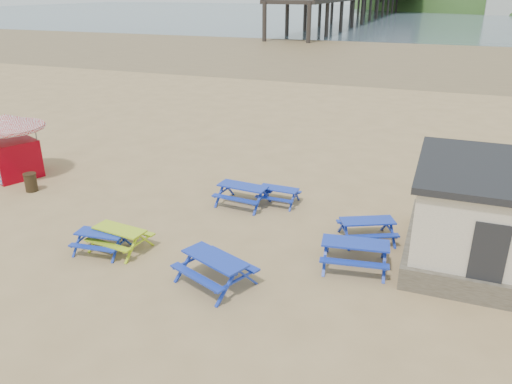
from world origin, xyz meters
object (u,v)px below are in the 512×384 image
at_px(picnic_table_blue_a, 278,196).
at_px(ice_cream_kiosk, 9,138).
at_px(picnic_table_yellow, 120,239).
at_px(picnic_table_blue_b, 243,195).
at_px(litter_bin, 31,182).

xyz_separation_m(picnic_table_blue_a, ice_cream_kiosk, (-12.27, -1.40, 1.51)).
distance_m(picnic_table_yellow, ice_cream_kiosk, 9.65).
distance_m(picnic_table_blue_a, picnic_table_blue_b, 1.44).
bearing_deg(picnic_table_blue_b, litter_bin, -163.14).
height_order(picnic_table_blue_b, litter_bin, picnic_table_blue_b).
relative_size(ice_cream_kiosk, litter_bin, 5.36).
height_order(picnic_table_blue_a, litter_bin, litter_bin).
xyz_separation_m(picnic_table_blue_b, picnic_table_yellow, (-2.38, -4.85, -0.04)).
xyz_separation_m(picnic_table_blue_a, picnic_table_blue_b, (-1.28, -0.64, 0.08)).
bearing_deg(litter_bin, picnic_table_blue_b, 11.92).
relative_size(picnic_table_blue_a, picnic_table_blue_b, 0.76).
relative_size(picnic_table_blue_b, ice_cream_kiosk, 0.49).
distance_m(picnic_table_blue_b, ice_cream_kiosk, 11.11).
bearing_deg(ice_cream_kiosk, picnic_table_yellow, -2.84).
distance_m(ice_cream_kiosk, litter_bin, 2.72).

